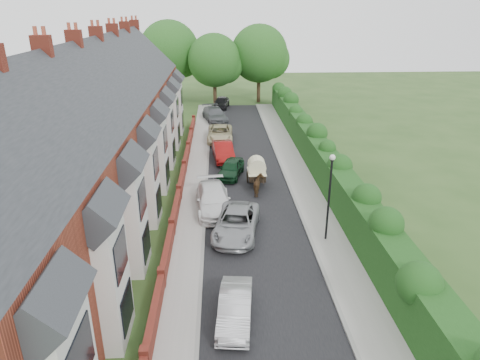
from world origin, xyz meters
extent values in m
plane|color=#2D4C1E|center=(0.00, 0.00, 0.00)|extent=(140.00, 140.00, 0.00)
cube|color=black|center=(-0.50, 11.00, 0.01)|extent=(6.00, 58.00, 0.02)
cube|color=#999690|center=(3.60, 11.00, 0.06)|extent=(2.20, 58.00, 0.12)
cube|color=#999690|center=(-4.35, 11.00, 0.06)|extent=(1.70, 58.00, 0.12)
cube|color=gray|center=(2.55, 11.00, 0.07)|extent=(0.18, 58.00, 0.13)
cube|color=gray|center=(-3.55, 11.00, 0.07)|extent=(0.18, 58.00, 0.13)
cube|color=#173E13|center=(5.40, 11.00, 1.25)|extent=(1.50, 58.00, 2.50)
cube|color=#953A26|center=(-11.00, 10.00, 3.25)|extent=(8.00, 40.00, 6.50)
cube|color=#24272B|center=(-11.00, 10.00, 6.50)|extent=(8.00, 40.20, 8.00)
cube|color=black|center=(-6.28, -8.10, 3.80)|extent=(0.06, 1.80, 1.60)
cube|color=#24272B|center=(-6.80, -8.10, 5.60)|extent=(1.70, 2.60, 1.70)
cube|color=silver|center=(-6.95, -6.10, 4.40)|extent=(0.12, 1.20, 1.60)
cube|color=silver|center=(-6.65, -3.10, 2.60)|extent=(0.70, 2.40, 5.20)
cube|color=black|center=(-6.28, -3.10, 1.40)|extent=(0.06, 1.80, 1.60)
cube|color=black|center=(-6.28, -3.10, 3.80)|extent=(0.06, 1.80, 1.60)
cube|color=#24272B|center=(-6.80, -3.10, 5.60)|extent=(1.70, 2.60, 1.70)
cube|color=#3F2D2D|center=(-6.96, -1.00, 1.05)|extent=(0.08, 0.90, 2.10)
cube|color=silver|center=(-6.95, -1.10, 4.40)|extent=(0.12, 1.20, 1.60)
cube|color=silver|center=(-6.65, 1.90, 2.60)|extent=(0.70, 2.40, 5.20)
cube|color=black|center=(-6.28, 1.90, 1.40)|extent=(0.06, 1.80, 1.60)
cube|color=black|center=(-6.28, 1.90, 3.80)|extent=(0.06, 1.80, 1.60)
cube|color=#24272B|center=(-6.80, 1.90, 5.60)|extent=(1.70, 2.60, 1.70)
cube|color=#3F2D2D|center=(-6.96, 4.00, 1.05)|extent=(0.08, 0.90, 2.10)
cube|color=silver|center=(-6.95, 3.90, 4.40)|extent=(0.12, 1.20, 1.60)
cube|color=silver|center=(-6.65, 6.90, 2.60)|extent=(0.70, 2.40, 5.20)
cube|color=black|center=(-6.28, 6.90, 1.40)|extent=(0.06, 1.80, 1.60)
cube|color=black|center=(-6.28, 6.90, 3.80)|extent=(0.06, 1.80, 1.60)
cube|color=#24272B|center=(-6.80, 6.90, 5.60)|extent=(1.70, 2.60, 1.70)
cube|color=#3F2D2D|center=(-6.96, 9.00, 1.05)|extent=(0.08, 0.90, 2.10)
cube|color=silver|center=(-6.95, 8.90, 4.40)|extent=(0.12, 1.20, 1.60)
cube|color=silver|center=(-6.65, 11.90, 2.60)|extent=(0.70, 2.40, 5.20)
cube|color=black|center=(-6.28, 11.90, 1.40)|extent=(0.06, 1.80, 1.60)
cube|color=black|center=(-6.28, 11.90, 3.80)|extent=(0.06, 1.80, 1.60)
cube|color=#24272B|center=(-6.80, 11.90, 5.60)|extent=(1.70, 2.60, 1.70)
cube|color=#3F2D2D|center=(-6.96, 14.00, 1.05)|extent=(0.08, 0.90, 2.10)
cube|color=silver|center=(-6.95, 13.90, 4.40)|extent=(0.12, 1.20, 1.60)
cube|color=silver|center=(-6.65, 16.90, 2.60)|extent=(0.70, 2.40, 5.20)
cube|color=black|center=(-6.28, 16.90, 1.40)|extent=(0.06, 1.80, 1.60)
cube|color=black|center=(-6.28, 16.90, 3.80)|extent=(0.06, 1.80, 1.60)
cube|color=#24272B|center=(-6.80, 16.90, 5.60)|extent=(1.70, 2.60, 1.70)
cube|color=#3F2D2D|center=(-6.96, 19.00, 1.05)|extent=(0.08, 0.90, 2.10)
cube|color=silver|center=(-6.95, 18.90, 4.40)|extent=(0.12, 1.20, 1.60)
cube|color=silver|center=(-6.65, 21.90, 2.60)|extent=(0.70, 2.40, 5.20)
cube|color=black|center=(-6.28, 21.90, 1.40)|extent=(0.06, 1.80, 1.60)
cube|color=black|center=(-6.28, 21.90, 3.80)|extent=(0.06, 1.80, 1.60)
cube|color=#24272B|center=(-6.80, 21.90, 5.60)|extent=(1.70, 2.60, 1.70)
cube|color=#3F2D2D|center=(-6.96, 24.00, 1.05)|extent=(0.08, 0.90, 2.10)
cube|color=silver|center=(-6.95, 23.90, 4.40)|extent=(0.12, 1.20, 1.60)
cube|color=silver|center=(-6.65, 26.90, 2.60)|extent=(0.70, 2.40, 5.20)
cube|color=black|center=(-6.28, 26.90, 1.40)|extent=(0.06, 1.80, 1.60)
cube|color=black|center=(-6.28, 26.90, 3.80)|extent=(0.06, 1.80, 1.60)
cube|color=#24272B|center=(-6.80, 26.90, 5.60)|extent=(1.70, 2.60, 1.70)
cube|color=#3F2D2D|center=(-6.96, 29.00, 1.05)|extent=(0.08, 0.90, 2.10)
cube|color=silver|center=(-6.95, 28.90, 4.40)|extent=(0.12, 1.20, 1.60)
cube|color=maroon|center=(-11.00, 5.00, 10.30)|extent=(0.90, 0.50, 1.60)
cylinder|color=#96402D|center=(-11.20, 5.00, 11.25)|extent=(0.20, 0.20, 0.50)
cylinder|color=#96402D|center=(-10.80, 5.00, 11.25)|extent=(0.20, 0.20, 0.50)
cube|color=maroon|center=(-11.00, 10.00, 10.30)|extent=(0.90, 0.50, 1.60)
cylinder|color=#96402D|center=(-11.20, 10.00, 11.25)|extent=(0.20, 0.20, 0.50)
cylinder|color=#96402D|center=(-10.80, 10.00, 11.25)|extent=(0.20, 0.20, 0.50)
cube|color=maroon|center=(-11.00, 15.00, 10.30)|extent=(0.90, 0.50, 1.60)
cylinder|color=#96402D|center=(-11.20, 15.00, 11.25)|extent=(0.20, 0.20, 0.50)
cylinder|color=#96402D|center=(-10.80, 15.00, 11.25)|extent=(0.20, 0.20, 0.50)
cube|color=maroon|center=(-11.00, 20.00, 10.30)|extent=(0.90, 0.50, 1.60)
cylinder|color=#96402D|center=(-11.20, 20.00, 11.25)|extent=(0.20, 0.20, 0.50)
cylinder|color=#96402D|center=(-10.80, 20.00, 11.25)|extent=(0.20, 0.20, 0.50)
cube|color=maroon|center=(-11.00, 25.00, 10.30)|extent=(0.90, 0.50, 1.60)
cylinder|color=#96402D|center=(-11.20, 25.00, 11.25)|extent=(0.20, 0.20, 0.50)
cylinder|color=#96402D|center=(-10.80, 25.00, 11.25)|extent=(0.20, 0.20, 0.50)
cube|color=maroon|center=(-11.00, 30.00, 10.30)|extent=(0.90, 0.50, 1.60)
cylinder|color=#96402D|center=(-11.20, 30.00, 11.25)|extent=(0.20, 0.20, 0.50)
cylinder|color=#96402D|center=(-10.80, 30.00, 11.25)|extent=(0.20, 0.20, 0.50)
cube|color=maroon|center=(-5.35, -2.50, 0.45)|extent=(0.30, 4.70, 0.90)
cube|color=maroon|center=(-5.35, 2.50, 0.45)|extent=(0.30, 4.70, 0.90)
cube|color=maroon|center=(-5.35, 7.50, 0.45)|extent=(0.30, 4.70, 0.90)
cube|color=maroon|center=(-5.35, 12.50, 0.45)|extent=(0.30, 4.70, 0.90)
cube|color=maroon|center=(-5.35, 17.50, 0.45)|extent=(0.30, 4.70, 0.90)
cube|color=maroon|center=(-5.35, 22.50, 0.45)|extent=(0.30, 4.70, 0.90)
cube|color=maroon|center=(-5.35, 27.50, 0.45)|extent=(0.30, 4.70, 0.90)
cube|color=maroon|center=(-5.35, -5.00, 0.55)|extent=(0.35, 0.35, 1.10)
cube|color=maroon|center=(-5.35, 0.00, 0.55)|extent=(0.35, 0.35, 1.10)
cube|color=maroon|center=(-5.35, 5.00, 0.55)|extent=(0.35, 0.35, 1.10)
cube|color=maroon|center=(-5.35, 10.00, 0.55)|extent=(0.35, 0.35, 1.10)
cube|color=maroon|center=(-5.35, 15.00, 0.55)|extent=(0.35, 0.35, 1.10)
cube|color=maroon|center=(-5.35, 20.00, 0.55)|extent=(0.35, 0.35, 1.10)
cube|color=maroon|center=(-5.35, 25.00, 0.55)|extent=(0.35, 0.35, 1.10)
cube|color=maroon|center=(-5.35, 30.00, 0.55)|extent=(0.35, 0.35, 1.10)
cylinder|color=black|center=(3.40, 4.00, 2.40)|extent=(0.12, 0.12, 4.80)
cylinder|color=black|center=(3.40, 4.00, 4.85)|extent=(0.20, 0.20, 0.10)
sphere|color=silver|center=(3.40, 4.00, 5.00)|extent=(0.32, 0.32, 0.32)
cylinder|color=#332316|center=(-3.00, 40.00, 2.38)|extent=(0.50, 0.50, 4.75)
sphere|color=#224B19|center=(-3.00, 40.00, 5.89)|extent=(6.80, 6.80, 6.80)
sphere|color=#224B19|center=(-1.64, 40.30, 5.23)|extent=(4.76, 4.76, 4.76)
cylinder|color=#332316|center=(3.00, 42.00, 2.62)|extent=(0.50, 0.50, 5.25)
sphere|color=#224B19|center=(3.00, 42.00, 6.51)|extent=(7.60, 7.60, 7.60)
sphere|color=#224B19|center=(4.52, 42.30, 5.78)|extent=(5.32, 5.32, 5.32)
cylinder|color=#332316|center=(-9.00, 43.00, 2.75)|extent=(0.50, 0.50, 5.50)
sphere|color=#224B19|center=(-9.00, 43.00, 6.82)|extent=(8.00, 8.00, 8.00)
sphere|color=#224B19|center=(-7.40, 43.30, 6.05)|extent=(5.60, 5.60, 5.60)
imported|color=#B1B0B6|center=(-2.00, -2.40, 0.64)|extent=(1.73, 3.98, 1.27)
imported|color=#96989D|center=(-1.63, 5.00, 0.72)|extent=(3.26, 5.50, 1.43)
imported|color=white|center=(-3.00, 8.21, 0.76)|extent=(2.62, 5.44, 1.53)
imported|color=black|center=(-1.67, 14.15, 0.67)|extent=(2.53, 4.20, 1.34)
imported|color=maroon|center=(-2.21, 18.20, 0.76)|extent=(2.04, 4.72, 1.51)
imported|color=#C6BA8F|center=(-2.45, 23.80, 0.73)|extent=(2.54, 5.30, 1.46)
imported|color=#53575A|center=(-3.00, 31.54, 0.79)|extent=(3.37, 5.79, 1.58)
imported|color=black|center=(-2.16, 38.48, 0.73)|extent=(2.39, 4.52, 1.46)
imported|color=#472F1A|center=(0.17, 10.53, 0.69)|extent=(0.91, 1.71, 1.39)
cube|color=black|center=(0.17, 12.29, 0.84)|extent=(1.19, 1.98, 0.49)
cylinder|color=beige|center=(0.17, 12.29, 1.53)|extent=(1.28, 1.24, 1.28)
cube|color=beige|center=(0.17, 12.29, 1.09)|extent=(1.30, 2.03, 0.04)
cylinder|color=black|center=(-0.47, 12.88, 0.44)|extent=(0.08, 0.89, 0.89)
cylinder|color=black|center=(0.82, 12.88, 0.44)|extent=(0.08, 0.89, 0.89)
cylinder|color=black|center=(-0.17, 11.20, 0.89)|extent=(0.06, 1.78, 0.06)
cylinder|color=black|center=(0.52, 11.20, 0.89)|extent=(0.06, 1.78, 0.06)
camera|label=1|loc=(-2.53, -16.97, 12.37)|focal=32.00mm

